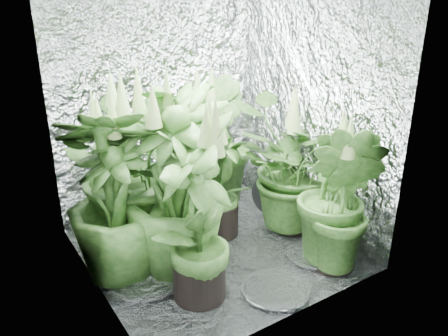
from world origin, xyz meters
TOP-DOWN VIEW (x-y plane):
  - ground at (0.00, 0.00)m, footprint 1.60×1.60m
  - walls at (0.00, 0.00)m, footprint 1.62×1.62m
  - plant_a at (-0.37, 0.33)m, footprint 1.01×1.01m
  - plant_b at (0.14, 0.15)m, footprint 0.65×0.65m
  - plant_c at (0.41, 0.63)m, footprint 0.69×0.69m
  - plant_d at (-0.63, 0.06)m, footprint 0.76×0.76m
  - plant_e at (0.64, -0.06)m, footprint 0.95×0.95m
  - plant_f at (-0.34, -0.38)m, footprint 0.72×0.72m
  - plant_g at (0.53, -0.58)m, footprint 0.62×0.62m
  - plant_h at (-0.31, -0.08)m, footprint 0.87×0.87m
  - circulation_fan at (0.59, 0.12)m, footprint 0.20×0.31m
  - plant_label at (0.59, -0.61)m, footprint 0.06×0.04m

SIDE VIEW (x-z plane):
  - ground at x=0.00m, z-range 0.00..0.00m
  - circulation_fan at x=0.59m, z-range -0.03..0.34m
  - plant_label at x=0.59m, z-range 0.26..0.34m
  - plant_b at x=0.14m, z-range -0.04..0.92m
  - plant_g at x=0.53m, z-range -0.04..0.99m
  - plant_e at x=0.64m, z-range -0.03..1.01m
  - plant_c at x=0.41m, z-range -0.04..1.08m
  - plant_f at x=-0.34m, z-range -0.05..1.11m
  - plant_d at x=-0.63m, z-range -0.04..1.10m
  - plant_h at x=-0.31m, z-range -0.04..1.18m
  - plant_a at x=-0.37m, z-range -0.03..1.19m
  - walls at x=0.00m, z-range 0.00..2.00m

